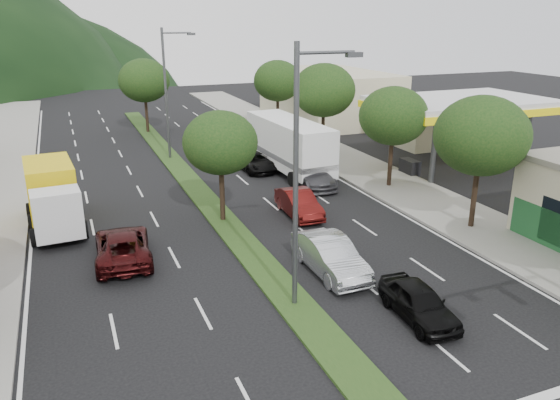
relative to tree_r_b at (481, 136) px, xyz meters
name	(u,v)px	position (x,y,z in m)	size (l,w,h in m)	color
sidewalk_right	(358,167)	(0.50, 13.00, -4.96)	(5.00, 90.00, 0.15)	gray
median	(184,174)	(-12.00, 16.00, -4.98)	(1.60, 56.00, 0.12)	#1D3A15
gas_canopy	(461,107)	(7.00, 10.00, -0.39)	(12.20, 8.20, 5.25)	silver
bldg_right_far	(328,96)	(7.50, 32.00, -2.44)	(10.00, 16.00, 5.20)	beige
tree_r_b	(481,136)	(0.00, 0.00, 0.00)	(4.80, 4.80, 6.94)	black
tree_r_c	(393,116)	(0.00, 8.00, -0.29)	(4.40, 4.40, 6.48)	black
tree_r_d	(324,90)	(0.00, 18.00, 0.14)	(5.00, 5.00, 7.17)	black
tree_r_e	(278,81)	(0.00, 28.00, -0.14)	(4.60, 4.60, 6.71)	black
tree_med_near	(220,143)	(-12.00, 6.00, -0.61)	(4.00, 4.00, 6.02)	black
tree_med_far	(144,81)	(-12.00, 32.00, -0.03)	(4.80, 4.80, 6.94)	black
streetlight_near	(301,168)	(-11.79, -4.00, 0.55)	(2.60, 0.25, 10.00)	#47494C
streetlight_mid	(168,88)	(-11.79, 21.00, 0.55)	(2.60, 0.25, 10.00)	#47494C
sedan_silver	(330,256)	(-9.41, -1.95, -4.23)	(1.71, 4.89, 1.61)	#B8BBC1
suv_maroon	(123,246)	(-17.72, 2.78, -4.31)	(2.42, 5.25, 1.46)	#330B0C
car_queue_a	(419,302)	(-8.10, -6.63, -4.36)	(1.61, 3.99, 1.36)	black
car_queue_b	(311,174)	(-4.61, 10.28, -4.27)	(2.15, 5.28, 1.53)	#4B4A4F
car_queue_c	(299,203)	(-7.73, 5.28, -4.31)	(1.53, 4.38, 1.44)	#510F0D
car_queue_d	(255,162)	(-6.86, 15.28, -4.39)	(2.14, 4.63, 1.29)	black
car_queue_e	(212,149)	(-8.74, 20.28, -4.35)	(1.62, 4.02, 1.37)	#47474C
car_queue_f	(217,127)	(-5.93, 28.79, -4.29)	(2.10, 5.18, 1.50)	black
box_truck	(53,198)	(-20.59, 8.72, -3.45)	(3.05, 6.96, 3.35)	silver
motorhome	(289,144)	(-4.60, 14.23, -3.04)	(3.43, 9.86, 3.74)	white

